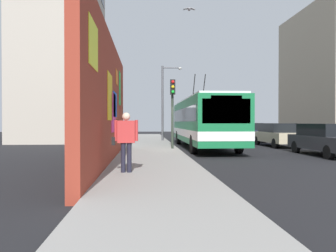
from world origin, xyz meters
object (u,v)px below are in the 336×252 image
(parked_car_champagne, at_px, (277,134))
(traffic_light, at_px, (173,102))
(parked_car_red, at_px, (230,130))
(pedestrian_near_wall, at_px, (126,137))
(parked_car_navy, at_px, (249,132))
(city_bus, at_px, (203,121))
(parked_car_dark_gray, at_px, (326,139))
(street_lamp, at_px, (165,97))

(parked_car_champagne, xyz_separation_m, traffic_light, (-3.15, 7.35, 1.97))
(traffic_light, bearing_deg, parked_car_red, -25.56)
(parked_car_champagne, relative_size, pedestrian_near_wall, 2.74)
(parked_car_navy, xyz_separation_m, traffic_light, (-9.17, 7.35, 1.97))
(city_bus, distance_m, pedestrian_near_wall, 11.69)
(parked_car_champagne, distance_m, parked_car_red, 12.21)
(parked_car_champagne, xyz_separation_m, pedestrian_near_wall, (-11.82, 9.49, 0.38))
(city_bus, distance_m, parked_car_navy, 8.74)
(parked_car_champagne, relative_size, traffic_light, 1.25)
(parked_car_dark_gray, bearing_deg, street_lamp, 32.32)
(pedestrian_near_wall, distance_m, street_lamp, 17.50)
(traffic_light, bearing_deg, city_bus, -44.28)
(city_bus, bearing_deg, parked_car_dark_gray, -134.76)
(parked_car_dark_gray, relative_size, parked_car_champagne, 0.98)
(parked_car_champagne, relative_size, parked_car_red, 1.17)
(parked_car_dark_gray, bearing_deg, city_bus, 45.24)
(parked_car_navy, bearing_deg, pedestrian_near_wall, 151.97)
(parked_car_dark_gray, relative_size, traffic_light, 1.22)
(city_bus, height_order, parked_car_champagne, city_bus)
(city_bus, xyz_separation_m, parked_car_dark_gray, (-5.16, -5.20, -0.90))
(parked_car_champagne, bearing_deg, street_lamp, 53.53)
(parked_car_dark_gray, distance_m, parked_car_red, 18.32)
(pedestrian_near_wall, bearing_deg, traffic_light, -13.89)
(parked_car_champagne, distance_m, parked_car_navy, 6.02)
(parked_car_champagne, height_order, parked_car_navy, same)
(parked_car_dark_gray, bearing_deg, traffic_light, 68.11)
(parked_car_red, bearing_deg, city_bus, 158.44)
(parked_car_navy, bearing_deg, city_bus, 143.26)
(parked_car_champagne, relative_size, parked_car_navy, 1.00)
(pedestrian_near_wall, xyz_separation_m, street_lamp, (17.18, -2.24, 2.48))
(city_bus, height_order, traffic_light, city_bus)
(traffic_light, height_order, street_lamp, street_lamp)
(parked_car_champagne, bearing_deg, traffic_light, 113.23)
(parked_car_red, bearing_deg, parked_car_champagne, -180.00)
(parked_car_navy, xyz_separation_m, parked_car_red, (6.20, 0.00, -0.00))
(pedestrian_near_wall, height_order, traffic_light, traffic_light)
(parked_car_navy, xyz_separation_m, pedestrian_near_wall, (-17.83, 9.49, 0.38))
(parked_car_red, bearing_deg, street_lamp, 133.34)
(parked_car_navy, bearing_deg, parked_car_dark_gray, -180.00)
(pedestrian_near_wall, bearing_deg, parked_car_dark_gray, -58.98)
(street_lamp, bearing_deg, pedestrian_near_wall, 172.59)
(parked_car_navy, height_order, street_lamp, street_lamp)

